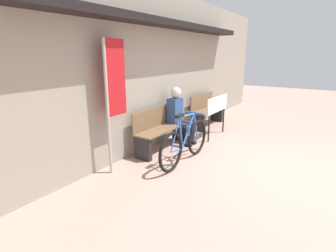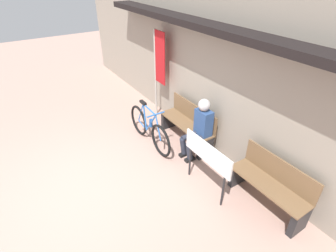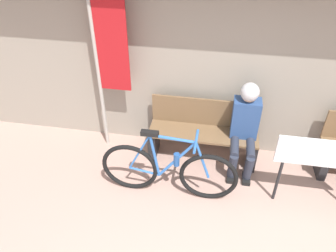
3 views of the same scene
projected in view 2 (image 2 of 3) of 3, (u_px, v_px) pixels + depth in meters
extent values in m
plane|color=tan|center=(94.00, 183.00, 4.75)|extent=(24.00, 24.00, 0.00)
cube|color=#9E9384|center=(210.00, 72.00, 5.09)|extent=(12.00, 0.12, 3.20)
cube|color=black|center=(202.00, 25.00, 4.49)|extent=(6.60, 0.44, 0.12)
cube|color=brown|center=(186.00, 124.00, 5.66)|extent=(1.46, 0.42, 0.03)
cube|color=brown|center=(193.00, 113.00, 5.63)|extent=(1.46, 0.03, 0.40)
cube|color=#232326|center=(169.00, 119.00, 6.26)|extent=(0.10, 0.36, 0.43)
cube|color=#232326|center=(205.00, 148.00, 5.30)|extent=(0.10, 0.36, 0.43)
torus|color=black|center=(139.00, 120.00, 5.97)|extent=(0.70, 0.05, 0.70)
torus|color=black|center=(161.00, 141.00, 5.29)|extent=(0.70, 0.05, 0.70)
cylinder|color=blue|center=(149.00, 109.00, 5.32)|extent=(0.52, 0.03, 0.07)
cylinder|color=blue|center=(151.00, 123.00, 5.44)|extent=(0.45, 0.03, 0.59)
cylinder|color=blue|center=(145.00, 117.00, 5.62)|extent=(0.13, 0.03, 0.61)
cylinder|color=blue|center=(143.00, 125.00, 5.85)|extent=(0.37, 0.03, 0.09)
cylinder|color=blue|center=(141.00, 112.00, 5.73)|extent=(0.29, 0.02, 0.55)
cylinder|color=blue|center=(158.00, 128.00, 5.21)|extent=(0.20, 0.03, 0.52)
cube|color=black|center=(143.00, 103.00, 5.48)|extent=(0.20, 0.07, 0.05)
cylinder|color=blue|center=(156.00, 114.00, 5.13)|extent=(0.03, 0.40, 0.03)
cylinder|color=#235199|center=(151.00, 123.00, 5.44)|extent=(0.07, 0.07, 0.17)
cylinder|color=#2D3342|center=(190.00, 135.00, 5.27)|extent=(0.11, 0.40, 0.13)
cylinder|color=#2D3342|center=(183.00, 146.00, 5.30)|extent=(0.11, 0.17, 0.40)
cube|color=black|center=(184.00, 154.00, 5.43)|extent=(0.10, 0.22, 0.06)
cylinder|color=#2D3342|center=(196.00, 140.00, 5.13)|extent=(0.11, 0.40, 0.13)
cylinder|color=#2D3342|center=(189.00, 151.00, 5.16)|extent=(0.11, 0.17, 0.40)
cube|color=black|center=(190.00, 159.00, 5.29)|extent=(0.10, 0.22, 0.06)
cube|color=#2D4C84|center=(203.00, 122.00, 5.16)|extent=(0.34, 0.22, 0.53)
sphere|color=tan|center=(204.00, 106.00, 4.95)|extent=(0.20, 0.20, 0.20)
sphere|color=silver|center=(204.00, 105.00, 4.94)|extent=(0.23, 0.23, 0.23)
cube|color=brown|center=(268.00, 185.00, 4.10)|extent=(1.31, 0.42, 0.03)
cube|color=brown|center=(279.00, 170.00, 4.08)|extent=(1.31, 0.03, 0.40)
cube|color=#232326|center=(238.00, 174.00, 4.65)|extent=(0.10, 0.36, 0.43)
cube|color=#232326|center=(299.00, 222.00, 3.79)|extent=(0.10, 0.36, 0.43)
cylinder|color=#B7B2A8|center=(156.00, 75.00, 6.37)|extent=(0.05, 0.05, 2.15)
cube|color=red|center=(160.00, 58.00, 5.96)|extent=(0.40, 0.02, 1.20)
cylinder|color=#232326|center=(190.00, 162.00, 4.79)|extent=(0.04, 0.04, 0.61)
cylinder|color=#232326|center=(223.00, 191.00, 4.17)|extent=(0.04, 0.04, 0.61)
cube|color=white|center=(207.00, 153.00, 4.22)|extent=(1.09, 0.03, 0.36)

